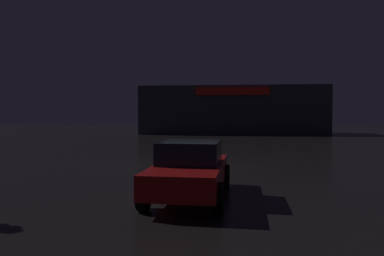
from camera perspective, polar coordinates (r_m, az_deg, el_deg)
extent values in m
plane|color=black|center=(15.38, -0.36, -6.05)|extent=(120.00, 120.00, 0.00)
cube|color=#33383D|center=(42.19, 6.50, 2.82)|extent=(20.95, 7.20, 5.46)
cube|color=red|center=(38.52, 6.54, 5.91)|extent=(7.91, 0.24, 0.81)
cube|color=#A51414|center=(9.34, -0.31, -7.41)|extent=(1.88, 4.28, 0.57)
cube|color=black|center=(9.29, -0.28, -3.91)|extent=(1.60, 1.81, 0.57)
cylinder|color=black|center=(7.95, 4.27, -11.19)|extent=(0.25, 0.71, 0.71)
cylinder|color=black|center=(8.25, -7.79, -10.71)|extent=(0.25, 0.71, 0.71)
cylinder|color=black|center=(10.66, 5.42, -7.78)|extent=(0.25, 0.71, 0.71)
cylinder|color=black|center=(10.89, -3.62, -7.57)|extent=(0.25, 0.71, 0.71)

